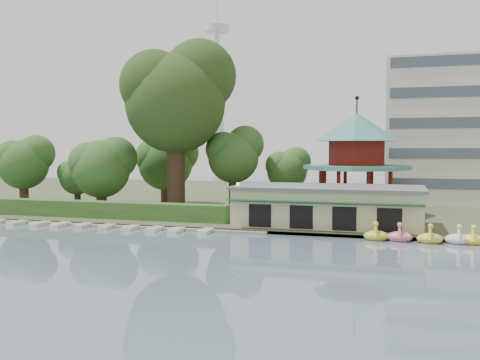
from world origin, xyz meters
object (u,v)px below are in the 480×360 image
at_px(pavilion, 356,153).
at_px(big_tree, 177,94).
at_px(dock, 108,225).
at_px(boathouse, 328,205).

xyz_separation_m(pavilion, big_tree, (-20.84, -3.81, 7.03)).
distance_m(dock, pavilion, 29.14).
relative_size(dock, boathouse, 1.83).
relative_size(dock, pavilion, 2.52).
distance_m(dock, boathouse, 22.62).
bearing_deg(dock, pavilion, 31.66).
xyz_separation_m(dock, big_tree, (3.16, 10.99, 14.39)).
distance_m(dock, big_tree, 18.38).
height_order(pavilion, big_tree, big_tree).
relative_size(boathouse, pavilion, 1.38).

